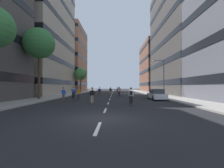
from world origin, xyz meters
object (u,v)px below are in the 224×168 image
at_px(street_tree_near, 81,74).
at_px(skater_0, 92,94).
at_px(skater_1, 119,91).
at_px(skater_7, 100,91).
at_px(streetlamp_right, 162,74).
at_px(skater_11, 79,93).
at_px(skater_3, 92,89).
at_px(skater_4, 110,90).
at_px(skater_5, 63,93).
at_px(skater_10, 73,92).
at_px(skater_8, 131,95).
at_px(parked_car_near, 157,95).
at_px(skater_9, 118,90).
at_px(street_tree_far, 39,44).
at_px(skater_6, 75,91).
at_px(skater_2, 119,90).

xyz_separation_m(street_tree_near, skater_0, (8.09, -29.37, -4.70)).
height_order(skater_1, skater_7, same).
bearing_deg(streetlamp_right, skater_11, -152.52).
distance_m(skater_1, skater_3, 18.62).
relative_size(skater_4, skater_5, 1.00).
distance_m(skater_7, skater_10, 7.55).
bearing_deg(skater_10, skater_8, -42.01).
relative_size(parked_car_near, skater_4, 2.47).
relative_size(skater_7, skater_11, 1.00).
bearing_deg(skater_7, skater_8, -71.51).
distance_m(skater_4, skater_5, 16.70).
bearing_deg(skater_1, skater_11, -124.51).
distance_m(skater_1, skater_9, 5.31).
distance_m(skater_7, skater_11, 9.50).
relative_size(skater_0, skater_5, 1.00).
height_order(parked_car_near, skater_10, skater_10).
height_order(skater_3, skater_9, same).
bearing_deg(skater_3, skater_5, -89.46).
relative_size(street_tree_near, skater_0, 4.22).
height_order(parked_car_near, skater_9, skater_9).
distance_m(street_tree_near, street_tree_far, 25.28).
xyz_separation_m(street_tree_near, skater_10, (4.28, -23.38, -4.70)).
xyz_separation_m(skater_5, skater_6, (-1.18, 9.84, 0.03)).
bearing_deg(streetlamp_right, parked_car_near, -114.13).
xyz_separation_m(streetlamp_right, skater_3, (-15.17, 18.35, -3.15)).
height_order(parked_car_near, skater_1, skater_1).
distance_m(skater_2, skater_8, 20.51).
height_order(skater_4, skater_5, same).
distance_m(parked_car_near, street_tree_far, 18.08).
relative_size(skater_1, skater_7, 1.00).
bearing_deg(skater_11, skater_6, 108.04).
bearing_deg(parked_car_near, skater_8, -124.83).
bearing_deg(skater_6, skater_0, -66.96).
relative_size(parked_car_near, skater_2, 2.47).
bearing_deg(skater_9, skater_3, 122.42).
xyz_separation_m(skater_8, skater_11, (-6.53, 4.67, -0.03)).
bearing_deg(skater_10, skater_1, 38.66).
bearing_deg(skater_2, skater_8, -88.37).
bearing_deg(skater_0, skater_7, 92.20).
xyz_separation_m(street_tree_far, skater_0, (8.09, -4.18, -6.89)).
xyz_separation_m(parked_car_near, street_tree_near, (-16.56, 24.43, 5.02)).
height_order(skater_0, skater_9, same).
relative_size(skater_6, skater_11, 1.00).
relative_size(street_tree_far, skater_10, 5.59).
xyz_separation_m(streetlamp_right, skater_10, (-14.70, -4.35, -3.12)).
height_order(skater_7, skater_11, same).
height_order(street_tree_far, skater_11, street_tree_far).
distance_m(street_tree_near, skater_7, 18.85).
xyz_separation_m(skater_5, skater_8, (8.22, -3.63, 0.03)).
xyz_separation_m(skater_1, skater_7, (-3.80, 1.09, 0.00)).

